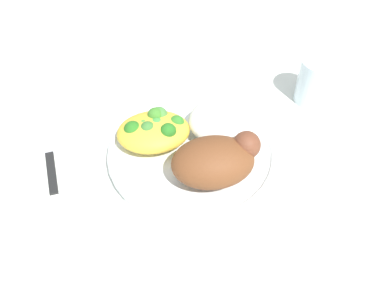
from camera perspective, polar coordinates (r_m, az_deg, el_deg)
ground_plane at (r=0.65m, az=0.00°, el=-1.65°), size 2.00×2.00×0.00m
plate at (r=0.65m, az=0.00°, el=-1.11°), size 0.25×0.25×0.02m
roasted_chicken at (r=0.58m, az=3.21°, el=-2.18°), size 0.13×0.08×0.06m
rice_pile at (r=0.65m, az=4.15°, el=3.12°), size 0.10×0.10×0.05m
mac_cheese_with_broccoli at (r=0.64m, az=-5.08°, el=1.89°), size 0.11×0.08×0.04m
fork at (r=0.67m, az=-14.42°, el=-1.26°), size 0.04×0.14×0.01m
knife at (r=0.69m, az=-18.39°, el=-1.31°), size 0.04×0.19×0.01m
water_glass at (r=0.75m, az=16.00°, el=8.02°), size 0.06×0.06×0.08m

